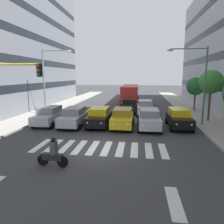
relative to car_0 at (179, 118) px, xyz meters
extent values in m
plane|color=#38383A|center=(6.08, 6.22, -0.89)|extent=(180.00, 180.00, 0.00)
cube|color=slate|center=(22.29, -11.38, 8.73)|extent=(10.13, 27.79, 19.24)
cube|color=black|center=(22.29, -11.38, 2.32)|extent=(10.17, 27.83, 0.90)
cube|color=black|center=(22.29, -11.38, 5.53)|extent=(10.17, 27.83, 0.90)
cube|color=black|center=(22.29, -11.38, 8.73)|extent=(10.17, 27.83, 0.90)
cube|color=black|center=(22.29, -11.38, 11.94)|extent=(10.17, 27.83, 0.90)
cube|color=silver|center=(2.03, 6.22, -0.88)|extent=(0.45, 2.80, 0.01)
cube|color=silver|center=(2.93, 6.22, -0.88)|extent=(0.45, 2.80, 0.01)
cube|color=silver|center=(3.83, 6.22, -0.88)|extent=(0.45, 2.80, 0.01)
cube|color=silver|center=(4.73, 6.22, -0.88)|extent=(0.45, 2.80, 0.01)
cube|color=silver|center=(5.63, 6.22, -0.88)|extent=(0.45, 2.80, 0.01)
cube|color=silver|center=(6.53, 6.22, -0.88)|extent=(0.45, 2.80, 0.01)
cube|color=silver|center=(7.43, 6.22, -0.88)|extent=(0.45, 2.80, 0.01)
cube|color=silver|center=(8.33, 6.22, -0.88)|extent=(0.45, 2.80, 0.01)
cube|color=silver|center=(9.23, 6.22, -0.88)|extent=(0.45, 2.80, 0.01)
cube|color=silver|center=(10.13, 6.22, -0.88)|extent=(0.45, 2.80, 0.01)
cube|color=silver|center=(2.23, 11.72, -0.88)|extent=(0.50, 2.20, 0.01)
cube|color=black|center=(0.00, 0.05, -0.17)|extent=(1.80, 4.40, 0.80)
cube|color=yellow|center=(0.00, -0.15, 0.53)|extent=(1.58, 2.46, 0.60)
cylinder|color=black|center=(-0.90, 1.50, -0.57)|extent=(0.22, 0.64, 0.64)
cylinder|color=black|center=(0.90, 1.50, -0.57)|extent=(0.22, 0.64, 0.64)
cylinder|color=black|center=(-0.90, -1.40, -0.57)|extent=(0.22, 0.64, 0.64)
cylinder|color=black|center=(0.90, -1.40, -0.57)|extent=(0.22, 0.64, 0.64)
sphere|color=white|center=(-0.58, 2.20, -0.09)|extent=(0.18, 0.18, 0.18)
sphere|color=white|center=(0.58, 2.20, -0.09)|extent=(0.18, 0.18, 0.18)
cube|color=#B2B7BC|center=(2.67, 0.76, -0.17)|extent=(1.80, 4.40, 0.80)
cube|color=slate|center=(2.67, 0.56, 0.53)|extent=(1.58, 2.46, 0.60)
cylinder|color=black|center=(1.77, 2.22, -0.57)|extent=(0.22, 0.64, 0.64)
cylinder|color=black|center=(3.57, 2.22, -0.57)|extent=(0.22, 0.64, 0.64)
cylinder|color=black|center=(1.77, -0.69, -0.57)|extent=(0.22, 0.64, 0.64)
cylinder|color=black|center=(3.57, -0.69, -0.57)|extent=(0.22, 0.64, 0.64)
sphere|color=white|center=(2.09, 2.91, -0.09)|extent=(0.18, 0.18, 0.18)
sphere|color=white|center=(3.24, 2.91, -0.09)|extent=(0.18, 0.18, 0.18)
cube|color=gold|center=(5.04, 0.64, -0.17)|extent=(1.80, 4.40, 0.80)
cube|color=olive|center=(5.04, 0.44, 0.53)|extent=(1.58, 2.46, 0.60)
cylinder|color=black|center=(4.14, 2.09, -0.57)|extent=(0.22, 0.64, 0.64)
cylinder|color=black|center=(5.94, 2.09, -0.57)|extent=(0.22, 0.64, 0.64)
cylinder|color=black|center=(4.14, -0.81, -0.57)|extent=(0.22, 0.64, 0.64)
cylinder|color=black|center=(5.94, -0.81, -0.57)|extent=(0.22, 0.64, 0.64)
sphere|color=white|center=(4.46, 2.79, -0.09)|extent=(0.18, 0.18, 0.18)
sphere|color=white|center=(5.62, 2.79, -0.09)|extent=(0.18, 0.18, 0.18)
cube|color=black|center=(7.22, 0.41, -0.17)|extent=(1.80, 4.40, 0.80)
cube|color=yellow|center=(7.22, 0.21, 0.53)|extent=(1.58, 2.46, 0.60)
cylinder|color=black|center=(6.32, 1.86, -0.57)|extent=(0.22, 0.64, 0.64)
cylinder|color=black|center=(8.12, 1.86, -0.57)|extent=(0.22, 0.64, 0.64)
cylinder|color=black|center=(6.32, -1.04, -0.57)|extent=(0.22, 0.64, 0.64)
cylinder|color=black|center=(8.12, -1.04, -0.57)|extent=(0.22, 0.64, 0.64)
sphere|color=white|center=(6.64, 2.56, -0.09)|extent=(0.18, 0.18, 0.18)
sphere|color=white|center=(7.79, 2.56, -0.09)|extent=(0.18, 0.18, 0.18)
cube|color=#B2B7BC|center=(9.54, 0.74, -0.17)|extent=(1.80, 4.40, 0.80)
cube|color=slate|center=(9.54, 0.54, 0.53)|extent=(1.58, 2.46, 0.60)
cylinder|color=black|center=(8.64, 2.19, -0.57)|extent=(0.22, 0.64, 0.64)
cylinder|color=black|center=(10.44, 2.19, -0.57)|extent=(0.22, 0.64, 0.64)
cylinder|color=black|center=(8.64, -0.71, -0.57)|extent=(0.22, 0.64, 0.64)
cylinder|color=black|center=(10.44, -0.71, -0.57)|extent=(0.22, 0.64, 0.64)
sphere|color=white|center=(8.96, 2.89, -0.09)|extent=(0.18, 0.18, 0.18)
sphere|color=white|center=(10.11, 2.89, -0.09)|extent=(0.18, 0.18, 0.18)
cube|color=#B2B7BC|center=(12.05, 0.41, -0.17)|extent=(1.80, 4.40, 0.80)
cube|color=slate|center=(12.05, 0.21, 0.53)|extent=(1.58, 2.46, 0.60)
cylinder|color=black|center=(11.15, 1.87, -0.57)|extent=(0.22, 0.64, 0.64)
cylinder|color=black|center=(12.95, 1.87, -0.57)|extent=(0.22, 0.64, 0.64)
cylinder|color=black|center=(11.15, -1.04, -0.57)|extent=(0.22, 0.64, 0.64)
cylinder|color=black|center=(12.95, -1.04, -0.57)|extent=(0.22, 0.64, 0.64)
sphere|color=white|center=(11.48, 2.56, -0.09)|extent=(0.18, 0.18, 0.18)
sphere|color=white|center=(12.63, 2.56, -0.09)|extent=(0.18, 0.18, 0.18)
cube|color=black|center=(4.78, -7.53, -0.17)|extent=(1.80, 4.40, 0.80)
cube|color=black|center=(4.78, -7.73, 0.53)|extent=(1.58, 2.46, 0.60)
cylinder|color=black|center=(3.88, -6.07, -0.57)|extent=(0.22, 0.64, 0.64)
cylinder|color=black|center=(5.68, -6.07, -0.57)|extent=(0.22, 0.64, 0.64)
cylinder|color=black|center=(3.88, -8.98, -0.57)|extent=(0.22, 0.64, 0.64)
cylinder|color=black|center=(5.68, -8.98, -0.57)|extent=(0.22, 0.64, 0.64)
sphere|color=white|center=(4.21, -5.38, -0.09)|extent=(0.18, 0.18, 0.18)
sphere|color=white|center=(5.36, -5.38, -0.09)|extent=(0.18, 0.18, 0.18)
cube|color=silver|center=(2.86, -6.00, -0.17)|extent=(1.80, 4.40, 0.80)
cube|color=gray|center=(2.86, -6.20, 0.53)|extent=(1.58, 2.46, 0.60)
cylinder|color=black|center=(1.96, -4.55, -0.57)|extent=(0.22, 0.64, 0.64)
cylinder|color=black|center=(3.76, -4.55, -0.57)|extent=(0.22, 0.64, 0.64)
cylinder|color=black|center=(1.96, -7.46, -0.57)|extent=(0.22, 0.64, 0.64)
cylinder|color=black|center=(3.76, -7.46, -0.57)|extent=(0.22, 0.64, 0.64)
sphere|color=white|center=(2.29, -3.85, -0.09)|extent=(0.18, 0.18, 0.18)
sphere|color=white|center=(3.44, -3.85, -0.09)|extent=(0.18, 0.18, 0.18)
cube|color=red|center=(5.04, -16.16, 0.86)|extent=(2.50, 10.50, 2.50)
cube|color=black|center=(5.04, -16.16, 1.41)|extent=(2.52, 9.87, 0.80)
cylinder|color=black|center=(3.79, -12.49, -0.39)|extent=(0.28, 1.00, 1.00)
cylinder|color=black|center=(6.29, -12.49, -0.39)|extent=(0.28, 1.00, 1.00)
cylinder|color=black|center=(3.79, -19.31, -0.39)|extent=(0.28, 1.00, 1.00)
cylinder|color=black|center=(6.29, -19.31, -0.39)|extent=(0.28, 1.00, 1.00)
cylinder|color=black|center=(8.53, 9.23, -0.59)|extent=(0.61, 0.15, 0.60)
cylinder|color=black|center=(7.43, 9.33, -0.59)|extent=(0.61, 0.15, 0.60)
cube|color=#232328|center=(7.98, 9.28, -0.37)|extent=(1.12, 0.34, 0.36)
cube|color=#4C4C51|center=(7.88, 9.29, 0.11)|extent=(0.31, 0.38, 0.64)
sphere|color=black|center=(7.88, 9.29, 0.55)|extent=(0.26, 0.26, 0.26)
cylinder|color=#AD991E|center=(11.41, 7.21, 4.41)|extent=(3.95, 0.12, 0.12)
cube|color=black|center=(9.43, 7.21, 4.06)|extent=(0.24, 0.28, 0.76)
sphere|color=red|center=(9.43, 7.36, 4.30)|extent=(0.14, 0.14, 0.14)
sphere|color=orange|center=(9.43, 7.36, 4.06)|extent=(0.14, 0.14, 0.14)
sphere|color=green|center=(9.43, 7.36, 3.82)|extent=(0.14, 0.14, 0.14)
cylinder|color=#4C6B56|center=(-2.22, -0.72, 2.75)|extent=(0.16, 0.16, 6.97)
cylinder|color=#4C6B56|center=(-0.64, -0.72, 6.08)|extent=(3.17, 0.10, 0.10)
ellipsoid|color=#B7BCC1|center=(0.95, -0.72, 5.98)|extent=(0.56, 0.28, 0.20)
cylinder|color=#4C6B56|center=(14.38, -3.85, 2.94)|extent=(0.16, 0.16, 7.35)
cylinder|color=#4C6B56|center=(12.84, -3.85, 6.47)|extent=(3.08, 0.10, 0.10)
ellipsoid|color=#B7BCC1|center=(11.30, -3.85, 6.37)|extent=(0.56, 0.28, 0.20)
cylinder|color=#513823|center=(-3.36, -2.68, 0.86)|extent=(0.20, 0.20, 3.18)
sphere|color=#387F33|center=(-3.36, -2.68, 3.14)|extent=(2.32, 2.32, 2.32)
cylinder|color=#513823|center=(-3.60, -9.20, 0.48)|extent=(0.20, 0.20, 2.44)
sphere|color=#235B2D|center=(-3.60, -9.20, 2.39)|extent=(2.29, 2.29, 2.29)
camera|label=1|loc=(3.64, 19.03, 3.76)|focal=33.59mm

